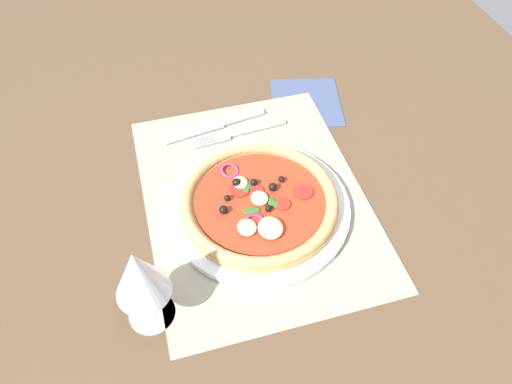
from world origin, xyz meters
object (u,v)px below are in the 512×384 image
Objects in this scene: pizza at (262,201)px; wine_glass at (139,276)px; plate at (262,207)px; fork at (235,134)px; napkin at (306,102)px; knife at (213,126)px.

pizza is 1.69× the size of wine_glass.
plate is 18.11cm from fork.
pizza is 1.69× the size of napkin.
fork is 0.90× the size of knife.
plate is 1.15× the size of pizza.
knife is (21.31, 3.37, -1.90)cm from pizza.
wine_glass is (-34.62, 16.18, 9.46)cm from knife.
napkin is at bearing -33.74° from pizza.
fork is 1.21× the size of napkin.
fork is (18.11, 0.11, -0.32)cm from plate.
wine_glass reaches higher than pizza.
knife is at bearing -25.05° from wine_glass.
plate reaches higher than napkin.
napkin is at bearing 178.93° from knife.
pizza reaches higher than plate.
plate reaches higher than knife.
wine_glass is (-13.37, 19.60, 9.18)cm from plate.
wine_glass is at bearing 136.32° from napkin.
knife is at bearing 8.98° from pizza.
pizza is 1.26× the size of knife.
plate is 1.95× the size of wine_glass.
plate is 1.62cm from pizza.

